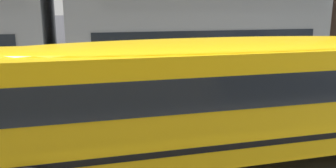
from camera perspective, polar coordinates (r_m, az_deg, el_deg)
ground_plane at (r=8.95m, az=-15.92°, el=-11.61°), size 400.00×400.00×0.00m
sidewalk_far at (r=15.80m, az=-15.84°, el=-1.03°), size 120.00×3.00×0.01m
lane_centreline at (r=8.95m, az=-15.92°, el=-11.59°), size 110.00×0.16×0.01m
school_bus at (r=7.97m, az=12.30°, el=-1.01°), size 13.27×3.21×2.96m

